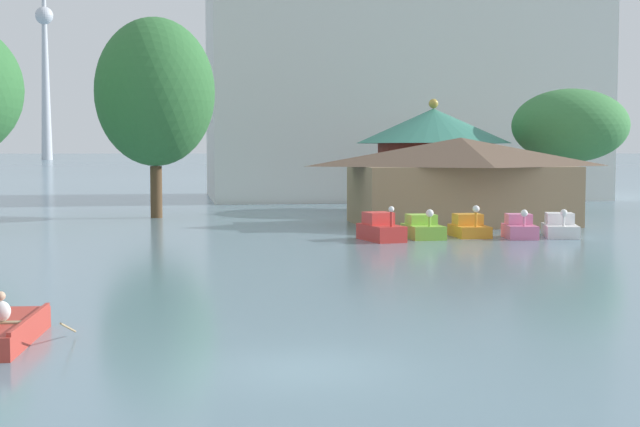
# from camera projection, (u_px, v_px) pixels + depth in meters

# --- Properties ---
(ground_plane) EXTENTS (2000.00, 2000.00, 0.00)m
(ground_plane) POSITION_uv_depth(u_px,v_px,m) (305.00, 369.00, 18.83)
(ground_plane) COLOR slate
(rowboat_with_rower) EXTENTS (3.13, 4.10, 1.28)m
(rowboat_with_rower) POSITION_uv_depth(u_px,v_px,m) (5.00, 331.00, 21.26)
(rowboat_with_rower) COLOR #B7382D
(rowboat_with_rower) RESTS_ON ground
(pedal_boat_red) EXTENTS (2.04, 3.19, 1.79)m
(pedal_boat_red) POSITION_uv_depth(u_px,v_px,m) (381.00, 229.00, 45.35)
(pedal_boat_red) COLOR red
(pedal_boat_red) RESTS_ON ground
(pedal_boat_lime) EXTENTS (1.73, 2.80, 1.56)m
(pedal_boat_lime) POSITION_uv_depth(u_px,v_px,m) (423.00, 229.00, 46.50)
(pedal_boat_lime) COLOR #8CCC3F
(pedal_boat_lime) RESTS_ON ground
(pedal_boat_orange) EXTENTS (1.64, 2.53, 1.71)m
(pedal_boat_orange) POSITION_uv_depth(u_px,v_px,m) (469.00, 228.00, 47.27)
(pedal_boat_orange) COLOR orange
(pedal_boat_orange) RESTS_ON ground
(pedal_boat_pink) EXTENTS (1.82, 2.60, 1.53)m
(pedal_boat_pink) POSITION_uv_depth(u_px,v_px,m) (519.00, 228.00, 46.59)
(pedal_boat_pink) COLOR pink
(pedal_boat_pink) RESTS_ON ground
(pedal_boat_white) EXTENTS (2.35, 3.21, 1.52)m
(pedal_boat_white) POSITION_uv_depth(u_px,v_px,m) (560.00, 227.00, 47.37)
(pedal_boat_white) COLOR white
(pedal_boat_white) RESTS_ON ground
(boathouse) EXTENTS (13.63, 8.61, 5.26)m
(boathouse) POSITION_uv_depth(u_px,v_px,m) (460.00, 179.00, 55.01)
(boathouse) COLOR #9E7F5B
(boathouse) RESTS_ON ground
(green_roof_pavilion) EXTENTS (11.25, 11.25, 8.22)m
(green_roof_pavilion) POSITION_uv_depth(u_px,v_px,m) (433.00, 152.00, 66.09)
(green_roof_pavilion) COLOR #993328
(green_roof_pavilion) RESTS_ON ground
(shoreline_tree_mid) EXTENTS (7.88, 7.88, 13.23)m
(shoreline_tree_mid) POSITION_uv_depth(u_px,v_px,m) (155.00, 92.00, 59.80)
(shoreline_tree_mid) COLOR brown
(shoreline_tree_mid) RESTS_ON ground
(shoreline_tree_right) EXTENTS (8.29, 8.29, 8.90)m
(shoreline_tree_right) POSITION_uv_depth(u_px,v_px,m) (570.00, 126.00, 65.18)
(shoreline_tree_right) COLOR brown
(shoreline_tree_right) RESTS_ON ground
(background_building_block) EXTENTS (35.94, 19.56, 23.97)m
(background_building_block) POSITION_uv_depth(u_px,v_px,m) (396.00, 71.00, 86.02)
(background_building_block) COLOR silver
(background_building_block) RESTS_ON ground
(distant_broadcast_tower) EXTENTS (7.57, 7.57, 140.94)m
(distant_broadcast_tower) POSITION_uv_depth(u_px,v_px,m) (44.00, 28.00, 387.17)
(distant_broadcast_tower) COLOR #B7BCC6
(distant_broadcast_tower) RESTS_ON ground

